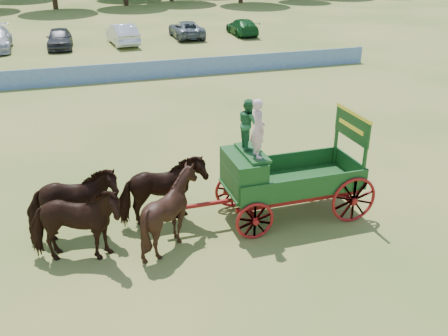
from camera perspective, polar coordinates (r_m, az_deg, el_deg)
ground at (r=14.70m, az=12.44°, el=-6.34°), size 160.00×160.00×0.00m
horse_lead_left at (r=12.88m, az=-16.69°, el=-6.30°), size 2.62×1.65×2.05m
horse_lead_right at (r=13.84m, az=-16.88°, el=-4.05°), size 2.48×1.22×2.05m
horse_wheel_left at (r=13.05m, az=-6.14°, el=-4.87°), size 1.87×1.67×2.06m
horse_wheel_right at (r=14.00m, az=-7.08°, el=-2.76°), size 2.52×1.31×2.05m
farm_dray at (r=14.06m, az=5.21°, el=-0.03°), size 5.99×2.00×3.75m
sponsor_banner at (r=30.13m, az=-6.38°, el=11.20°), size 26.00×0.08×1.05m
parked_cars at (r=41.25m, az=-21.67°, el=13.62°), size 36.31×6.39×1.63m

